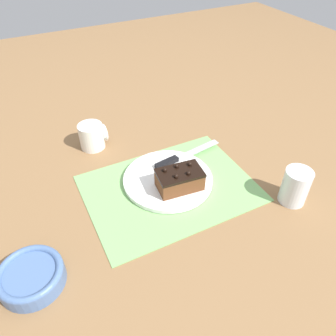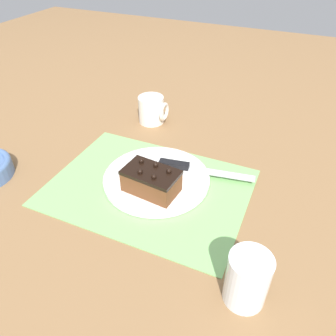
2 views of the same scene
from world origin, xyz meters
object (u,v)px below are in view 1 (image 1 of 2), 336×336
serving_knife (177,158)px  coffee_mug (92,136)px  chocolate_cake (180,179)px  drinking_glass (295,186)px  small_bowl (31,276)px  cake_plate (168,179)px

serving_knife → coffee_mug: (-0.20, 0.20, 0.02)m
chocolate_cake → coffee_mug: size_ratio=1.48×
serving_knife → coffee_mug: size_ratio=2.72×
drinking_glass → small_bowl: (-0.66, 0.06, -0.03)m
cake_plate → chocolate_cake: (0.01, -0.05, 0.03)m
chocolate_cake → drinking_glass: size_ratio=1.29×
cake_plate → serving_knife: 0.09m
cake_plate → chocolate_cake: 0.06m
serving_knife → small_bowl: (-0.46, -0.21, 0.00)m
chocolate_cake → coffee_mug: bearing=115.8°
coffee_mug → small_bowl: bearing=-122.2°
chocolate_cake → small_bowl: (-0.41, -0.10, -0.02)m
cake_plate → drinking_glass: bearing=-39.1°
serving_knife → drinking_glass: size_ratio=2.36×
chocolate_cake → serving_knife: (0.05, 0.11, -0.02)m
serving_knife → cake_plate: bearing=-55.1°
small_bowl → drinking_glass: bearing=-5.4°
cake_plate → drinking_glass: size_ratio=2.54×
serving_knife → drinking_glass: 0.34m
small_bowl → coffee_mug: coffee_mug is taller
chocolate_cake → drinking_glass: bearing=-33.3°
cake_plate → serving_knife: size_ratio=1.08×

